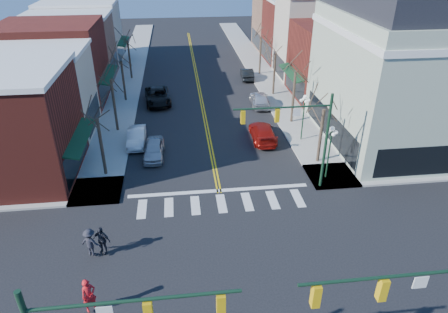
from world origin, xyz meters
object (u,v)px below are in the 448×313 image
object	(u,v)px
lamppost_corner	(330,144)
car_left_mid	(136,137)
car_right_far	(247,74)
victorian_corner	(407,66)
car_right_mid	(260,99)
pedestrian_dark_a	(102,240)
car_right_near	(263,132)
pedestrian_dark_b	(90,242)
car_left_near	(154,149)
pedestrian_red_a	(89,295)
car_left_far	(158,96)
lamppost_midblock	(304,110)

from	to	relation	value
lamppost_corner	car_left_mid	bearing A→B (deg)	152.68
car_left_mid	car_right_far	bearing A→B (deg)	53.08
victorian_corner	car_right_mid	distance (m)	15.11
victorian_corner	pedestrian_dark_a	size ratio (longest dim) A/B	7.94
car_right_near	car_right_far	size ratio (longest dim) A/B	1.20
car_right_near	pedestrian_dark_b	distance (m)	18.66
car_left_mid	car_right_mid	distance (m)	14.80
car_left_near	car_right_mid	world-z (taller)	car_right_mid
car_right_mid	car_right_far	size ratio (longest dim) A/B	1.10
pedestrian_red_a	car_left_far	bearing A→B (deg)	50.67
car_right_mid	pedestrian_dark_b	distance (m)	26.05
victorian_corner	car_left_mid	world-z (taller)	victorian_corner
lamppost_corner	car_right_mid	world-z (taller)	lamppost_corner
lamppost_corner	car_left_far	world-z (taller)	lamppost_corner
car_left_near	pedestrian_dark_b	distance (m)	12.01
car_right_far	pedestrian_red_a	world-z (taller)	pedestrian_red_a
car_left_mid	car_left_far	distance (m)	10.07
car_left_near	car_right_mid	bearing A→B (deg)	45.41
car_right_near	car_right_far	world-z (taller)	car_right_near
car_left_mid	car_right_mid	bearing A→B (deg)	31.54
victorian_corner	car_left_mid	bearing A→B (deg)	176.15
car_right_mid	pedestrian_red_a	bearing A→B (deg)	66.34
pedestrian_red_a	car_right_far	bearing A→B (deg)	34.54
car_right_far	pedestrian_dark_a	size ratio (longest dim) A/B	2.31
car_right_mid	car_right_far	bearing A→B (deg)	-87.49
car_left_near	car_left_mid	size ratio (longest dim) A/B	0.97
car_left_far	pedestrian_dark_b	world-z (taller)	pedestrian_dark_b
car_left_mid	pedestrian_dark_b	world-z (taller)	pedestrian_dark_b
lamppost_corner	car_right_mid	xyz separation A→B (m)	(-2.02, 15.34, -2.18)
car_left_mid	car_left_far	size ratio (longest dim) A/B	0.74
victorian_corner	pedestrian_red_a	size ratio (longest dim) A/B	7.60
car_left_near	lamppost_midblock	bearing A→B (deg)	8.65
victorian_corner	car_left_far	xyz separation A→B (m)	(-21.30, 11.48, -5.87)
lamppost_corner	pedestrian_dark_b	size ratio (longest dim) A/B	2.45
lamppost_midblock	pedestrian_red_a	xyz separation A→B (m)	(-15.50, -17.01, -1.87)
lamppost_midblock	car_left_near	xyz separation A→B (m)	(-13.00, -1.47, -2.27)
car_left_mid	car_right_near	bearing A→B (deg)	-2.55
car_right_far	victorian_corner	bearing A→B (deg)	121.87
lamppost_corner	car_left_far	distance (m)	21.89
lamppost_midblock	car_left_near	world-z (taller)	lamppost_midblock
pedestrian_dark_b	car_left_near	bearing A→B (deg)	-86.74
car_left_near	pedestrian_dark_b	xyz separation A→B (m)	(-3.11, -11.60, 0.34)
car_right_far	car_left_near	bearing A→B (deg)	63.93
lamppost_corner	lamppost_midblock	xyz separation A→B (m)	(0.00, 6.50, 0.00)
car_left_near	pedestrian_dark_b	world-z (taller)	pedestrian_dark_b
car_right_near	pedestrian_dark_b	xyz separation A→B (m)	(-12.71, -13.66, 0.31)
pedestrian_red_a	pedestrian_dark_a	world-z (taller)	pedestrian_red_a
car_left_mid	pedestrian_red_a	distance (m)	18.08
pedestrian_red_a	car_left_near	bearing A→B (deg)	46.64
car_left_near	victorian_corner	bearing A→B (deg)	4.81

